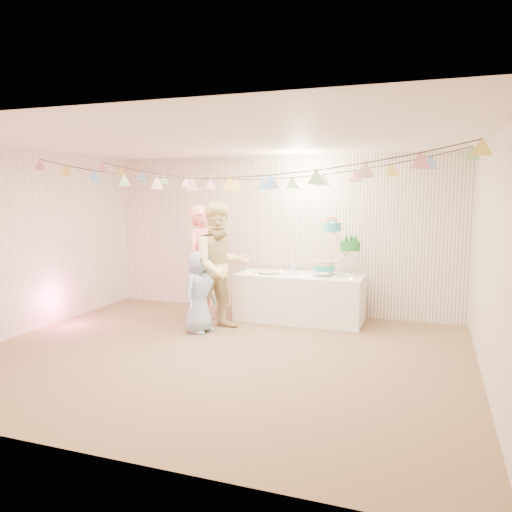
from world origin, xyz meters
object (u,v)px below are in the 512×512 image
(person_adult_b, at_px, (221,267))
(table, at_px, (300,298))
(person_child, at_px, (199,292))
(cake_stand, at_px, (336,247))
(person_adult_a, at_px, (203,263))

(person_adult_b, bearing_deg, table, -4.58)
(table, distance_m, person_child, 1.64)
(table, distance_m, cake_stand, 0.98)
(person_adult_a, xyz_separation_m, person_adult_b, (0.47, -0.40, 0.03))
(cake_stand, xyz_separation_m, person_adult_a, (-1.98, -0.52, -0.27))
(table, height_order, cake_stand, cake_stand)
(table, xyz_separation_m, person_adult_a, (-1.43, -0.47, 0.54))
(table, height_order, person_child, person_child)
(person_adult_a, bearing_deg, person_child, -145.27)
(table, height_order, person_adult_a, person_adult_a)
(person_adult_a, bearing_deg, cake_stand, -61.32)
(cake_stand, relative_size, person_child, 0.72)
(table, distance_m, person_adult_b, 1.41)
(person_adult_a, distance_m, person_child, 0.75)
(cake_stand, height_order, person_adult_b, person_adult_b)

